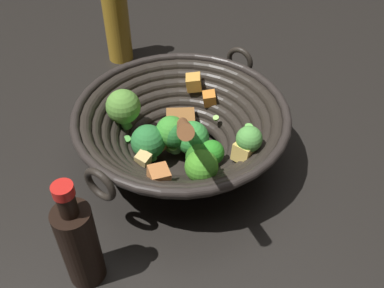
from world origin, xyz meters
name	(u,v)px	position (x,y,z in m)	size (l,w,h in m)	color
ground_plane	(182,158)	(0.00, 0.00, 0.00)	(4.00, 4.00, 0.00)	black
wok	(181,129)	(0.00, 0.00, 0.07)	(0.35, 0.40, 0.26)	black
soy_sauce_bottle	(79,243)	(0.14, 0.22, 0.07)	(0.05, 0.05, 0.18)	black
cooking_oil_bottle	(116,19)	(0.13, -0.34, 0.10)	(0.05, 0.05, 0.24)	#AD7F23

